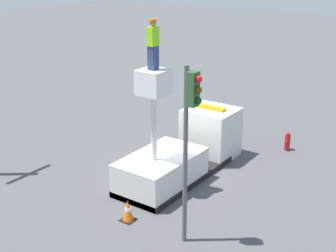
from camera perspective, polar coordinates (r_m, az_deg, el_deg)
name	(u,v)px	position (r m, az deg, el deg)	size (l,w,h in m)	color
ground_plane	(175,178)	(19.23, 0.90, -6.33)	(120.00, 120.00, 0.00)	#4C4C4F
bucket_truck	(184,152)	(19.32, 1.99, -3.18)	(6.59, 2.20, 4.78)	black
worker	(153,45)	(16.35, -1.84, 9.88)	(0.40, 0.26, 1.75)	navy
traffic_light_pole	(190,123)	(13.47, 2.67, 0.39)	(0.34, 0.57, 5.67)	#515156
fire_hydrant	(287,141)	(22.43, 14.35, -1.81)	(0.50, 0.26, 0.89)	red
traffic_cone_rear	(128,211)	(16.22, -4.91, -10.26)	(0.47, 0.47, 0.77)	black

